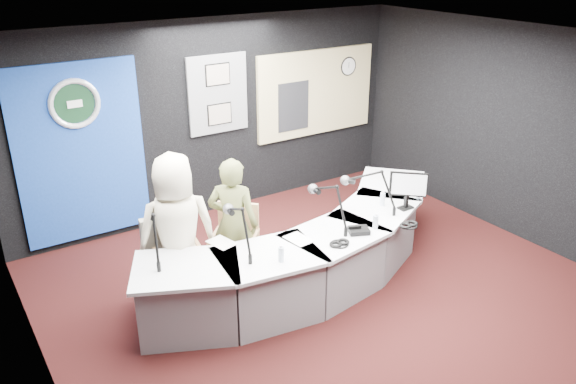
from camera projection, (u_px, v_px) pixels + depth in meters
ground at (342, 302)px, 6.45m from camera, size 6.00×6.00×0.00m
ceiling at (353, 47)px, 5.34m from camera, size 6.00×6.00×0.02m
wall_back at (215, 119)px, 8.20m from camera, size 6.00×0.02×2.80m
wall_left at (38, 270)px, 4.38m from camera, size 0.02×6.00×2.80m
wall_right at (530, 137)px, 7.41m from camera, size 0.02×6.00×2.80m
broadcast_desk at (311, 254)px, 6.70m from camera, size 4.50×1.90×0.75m
backdrop_panel at (81, 153)px, 7.28m from camera, size 1.60×0.05×2.30m
agency_seal at (75, 104)px, 6.99m from camera, size 0.63×0.07×0.63m
seal_center at (75, 104)px, 6.99m from camera, size 0.48×0.01×0.48m
pinboard at (218, 94)px, 8.06m from camera, size 0.90×0.04×1.10m
framed_photo_upper at (218, 75)px, 7.93m from camera, size 0.34×0.02×0.27m
framed_photo_lower at (220, 114)px, 8.15m from camera, size 0.34×0.02×0.27m
booth_window_frame at (316, 93)px, 9.00m from camera, size 2.12×0.06×1.32m
booth_glow at (317, 93)px, 8.99m from camera, size 2.00×0.02×1.20m
equipment_rack at (293, 106)px, 8.81m from camera, size 0.55×0.02×0.75m
wall_clock at (348, 66)px, 9.14m from camera, size 0.28×0.01×0.28m
armchair_left at (180, 267)px, 6.28m from camera, size 0.58×0.58×0.90m
armchair_right at (234, 247)px, 6.58m from camera, size 0.80×0.80×1.00m
draped_jacket at (165, 245)px, 6.37m from camera, size 0.51×0.18×0.70m
person_man at (177, 232)px, 6.11m from camera, size 0.95×0.72×1.74m
person_woman at (233, 224)px, 6.47m from camera, size 0.68×0.67×1.58m
computer_monitor at (408, 184)px, 6.83m from camera, size 0.34×0.32×0.30m
desk_phone at (359, 231)px, 6.36m from camera, size 0.27×0.25×0.06m
headphones_near at (409, 225)px, 6.51m from camera, size 0.22×0.22×0.04m
headphones_far at (339, 243)px, 6.11m from camera, size 0.22×0.22×0.04m
paper_stack at (222, 242)px, 6.15m from camera, size 0.27×0.34×0.00m
notepad at (299, 239)px, 6.22m from camera, size 0.24×0.32×0.00m
boom_mic_a at (155, 230)px, 5.77m from camera, size 0.31×0.71×0.60m
boom_mic_b at (239, 224)px, 5.89m from camera, size 0.21×0.73×0.60m
boom_mic_c at (329, 201)px, 6.41m from camera, size 0.16×0.74×0.60m
boom_mic_d at (370, 188)px, 6.78m from camera, size 0.45×0.65×0.60m
water_bottles at (355, 218)px, 6.51m from camera, size 2.33×0.52×0.18m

